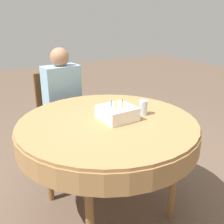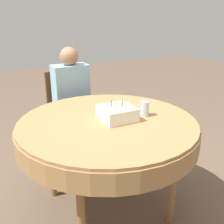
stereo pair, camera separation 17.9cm
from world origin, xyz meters
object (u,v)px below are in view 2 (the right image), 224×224
Objects in this scene: person at (72,96)px; birthday_cake at (117,113)px; chair at (70,111)px; drinking_glass at (145,109)px.

person reaches higher than birthday_cake.
person is at bearing -90.00° from chair.
chair is 1.05m from drinking_glass.
birthday_cake is at bearing 172.95° from drinking_glass.
chair is 0.21m from person.
birthday_cake is at bearing -89.07° from chair.
drinking_glass is at bearing -77.22° from chair.
chair is 1.00m from birthday_cake.
birthday_cake reaches higher than drinking_glass.
chair is at bearing 90.00° from person.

